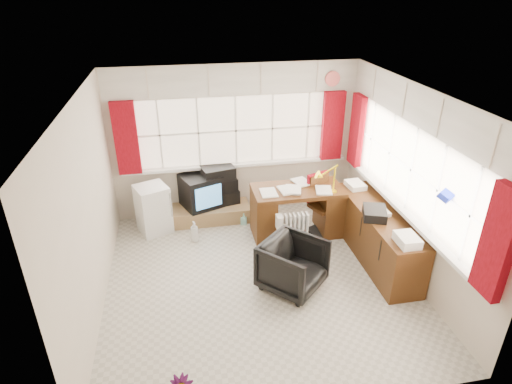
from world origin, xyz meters
TOP-DOWN VIEW (x-y plane):
  - ground at (0.00, 0.00)m, footprint 4.00×4.00m
  - room_walls at (0.00, 0.00)m, footprint 4.00×4.00m
  - window_back at (0.00, 1.94)m, footprint 3.70×0.12m
  - window_right at (1.94, 0.00)m, footprint 0.12×3.70m
  - curtains at (0.92, 0.93)m, footprint 3.83×3.83m
  - overhead_cabinets at (0.98, 0.98)m, footprint 3.98×3.98m
  - desk at (0.79, 1.05)m, footprint 1.37×0.68m
  - desk_lamp at (1.28, 0.84)m, footprint 0.18×0.15m
  - task_chair at (1.19, 1.09)m, footprint 0.52×0.54m
  - office_chair at (0.39, -0.22)m, footprint 1.03×1.04m
  - radiator at (0.62, 0.56)m, footprint 0.42×0.17m
  - credenza at (1.73, 0.20)m, footprint 0.50×2.00m
  - file_tray at (1.59, 0.08)m, footprint 0.41×0.46m
  - tv_bench at (-0.55, 1.72)m, footprint 1.40×0.50m
  - crt_tv at (-0.62, 1.80)m, footprint 0.75×0.72m
  - hifi_stack at (-0.33, 1.85)m, footprint 0.69×0.52m
  - mini_fridge at (-1.40, 1.55)m, footprint 0.60×0.60m
  - spray_bottle_a at (-0.80, 1.12)m, footprint 0.16×0.16m
  - spray_bottle_b at (0.03, 1.47)m, footprint 0.12×0.12m

SIDE VIEW (x-z plane):
  - ground at x=0.00m, z-range 0.00..0.00m
  - spray_bottle_b at x=0.03m, z-range 0.00..0.21m
  - tv_bench at x=-0.55m, z-range 0.00..0.25m
  - spray_bottle_a at x=-0.80m, z-range 0.00..0.33m
  - radiator at x=0.62m, z-range -0.06..0.57m
  - office_chair at x=0.39m, z-range 0.00..0.68m
  - credenza at x=1.73m, z-range -0.04..0.81m
  - mini_fridge at x=-1.40m, z-range 0.00..0.78m
  - desk at x=0.79m, z-range 0.03..0.85m
  - task_chair at x=1.19m, z-range 0.03..0.99m
  - crt_tv at x=-0.62m, z-range 0.25..0.79m
  - hifi_stack at x=-0.33m, z-range 0.23..0.88m
  - file_tray at x=1.59m, z-range 0.75..0.88m
  - window_back at x=0.00m, z-range -0.85..2.75m
  - window_right at x=1.94m, z-range -0.85..2.75m
  - desk_lamp at x=1.28m, z-range 0.88..1.33m
  - curtains at x=0.92m, z-range 0.88..2.03m
  - room_walls at x=0.00m, z-range -0.50..3.50m
  - overhead_cabinets at x=0.98m, z-range 2.01..2.49m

